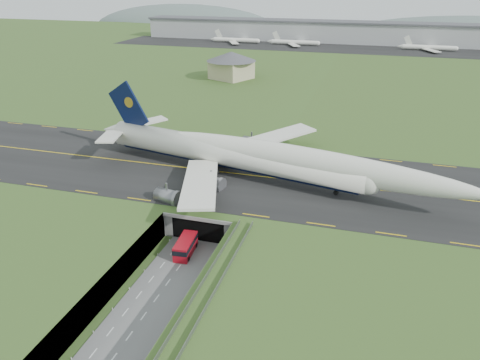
% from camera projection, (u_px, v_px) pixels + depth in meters
% --- Properties ---
extents(ground, '(900.00, 900.00, 0.00)m').
position_uv_depth(ground, '(184.00, 261.00, 96.03)').
color(ground, '#405723').
rests_on(ground, ground).
extents(airfield_deck, '(800.00, 800.00, 6.00)m').
position_uv_depth(airfield_deck, '(184.00, 248.00, 94.82)').
color(airfield_deck, gray).
rests_on(airfield_deck, ground).
extents(trench_road, '(12.00, 75.00, 0.20)m').
position_uv_depth(trench_road, '(169.00, 281.00, 89.41)').
color(trench_road, slate).
rests_on(trench_road, ground).
extents(taxiway, '(800.00, 44.00, 0.18)m').
position_uv_depth(taxiway, '(232.00, 173.00, 122.52)').
color(taxiway, black).
rests_on(taxiway, airfield_deck).
extents(tunnel_portal, '(17.00, 22.30, 6.00)m').
position_uv_depth(tunnel_portal, '(211.00, 210.00, 109.34)').
color(tunnel_portal, gray).
rests_on(tunnel_portal, ground).
extents(guideway, '(3.00, 53.00, 7.05)m').
position_uv_depth(guideway, '(200.00, 308.00, 74.26)').
color(guideway, '#A8A8A3').
rests_on(guideway, ground).
extents(jumbo_jet, '(103.45, 64.02, 21.64)m').
position_uv_depth(jumbo_jet, '(255.00, 157.00, 117.37)').
color(jumbo_jet, white).
rests_on(jumbo_jet, ground).
extents(shuttle_tram, '(3.79, 8.42, 3.32)m').
position_uv_depth(shuttle_tram, '(186.00, 246.00, 97.64)').
color(shuttle_tram, '#AA0B18').
rests_on(shuttle_tram, ground).
extents(service_building, '(32.22, 32.22, 13.29)m').
position_uv_depth(service_building, '(231.00, 63.00, 229.92)').
color(service_building, '#BBB187').
rests_on(service_building, ground).
extents(cargo_terminal, '(320.00, 67.00, 15.60)m').
position_uv_depth(cargo_terminal, '(337.00, 32.00, 353.07)').
color(cargo_terminal, '#B2B2B2').
rests_on(cargo_terminal, ground).
extents(distant_hills, '(700.00, 91.00, 60.00)m').
position_uv_depth(distant_hills, '(415.00, 38.00, 458.16)').
color(distant_hills, slate).
rests_on(distant_hills, ground).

